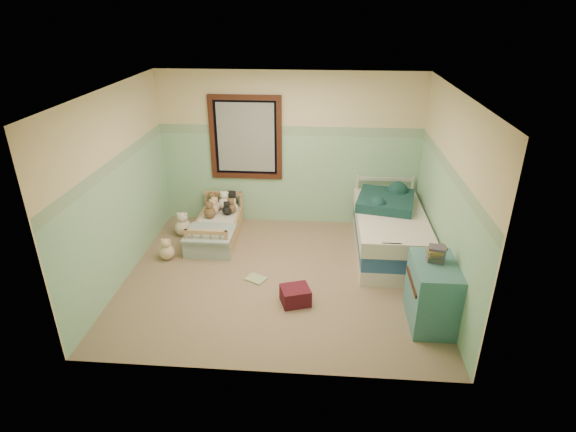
# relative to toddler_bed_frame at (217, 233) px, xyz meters

# --- Properties ---
(floor) EXTENTS (4.20, 3.60, 0.02)m
(floor) POSITION_rel_toddler_bed_frame_xyz_m (1.10, -1.05, -0.09)
(floor) COLOR #78644F
(floor) RESTS_ON ground
(ceiling) EXTENTS (4.20, 3.60, 0.02)m
(ceiling) POSITION_rel_toddler_bed_frame_xyz_m (1.10, -1.05, 2.43)
(ceiling) COLOR silver
(ceiling) RESTS_ON wall_back
(wall_back) EXTENTS (4.20, 0.04, 2.50)m
(wall_back) POSITION_rel_toddler_bed_frame_xyz_m (1.10, 0.75, 1.17)
(wall_back) COLOR beige
(wall_back) RESTS_ON floor
(wall_front) EXTENTS (4.20, 0.04, 2.50)m
(wall_front) POSITION_rel_toddler_bed_frame_xyz_m (1.10, -2.85, 1.17)
(wall_front) COLOR beige
(wall_front) RESTS_ON floor
(wall_left) EXTENTS (0.04, 3.60, 2.50)m
(wall_left) POSITION_rel_toddler_bed_frame_xyz_m (-1.00, -1.05, 1.17)
(wall_left) COLOR beige
(wall_left) RESTS_ON floor
(wall_right) EXTENTS (0.04, 3.60, 2.50)m
(wall_right) POSITION_rel_toddler_bed_frame_xyz_m (3.20, -1.05, 1.17)
(wall_right) COLOR beige
(wall_right) RESTS_ON floor
(wainscot_mint) EXTENTS (4.20, 0.01, 1.50)m
(wainscot_mint) POSITION_rel_toddler_bed_frame_xyz_m (1.10, 0.74, 0.67)
(wainscot_mint) COLOR #98C9A1
(wainscot_mint) RESTS_ON floor
(border_strip) EXTENTS (4.20, 0.01, 0.15)m
(border_strip) POSITION_rel_toddler_bed_frame_xyz_m (1.10, 0.74, 1.49)
(border_strip) COLOR #468657
(border_strip) RESTS_ON wall_back
(window_frame) EXTENTS (1.16, 0.06, 1.36)m
(window_frame) POSITION_rel_toddler_bed_frame_xyz_m (0.40, 0.71, 1.37)
(window_frame) COLOR black
(window_frame) RESTS_ON wall_back
(window_blinds) EXTENTS (0.92, 0.01, 1.12)m
(window_blinds) POSITION_rel_toddler_bed_frame_xyz_m (0.40, 0.72, 1.37)
(window_blinds) COLOR #AEAEAB
(window_blinds) RESTS_ON window_frame
(toddler_bed_frame) EXTENTS (0.65, 1.30, 0.17)m
(toddler_bed_frame) POSITION_rel_toddler_bed_frame_xyz_m (0.00, 0.00, 0.00)
(toddler_bed_frame) COLOR #9C6642
(toddler_bed_frame) RESTS_ON floor
(toddler_mattress) EXTENTS (0.59, 1.24, 0.12)m
(toddler_mattress) POSITION_rel_toddler_bed_frame_xyz_m (0.00, 0.00, 0.14)
(toddler_mattress) COLOR silver
(toddler_mattress) RESTS_ON toddler_bed_frame
(patchwork_quilt) EXTENTS (0.70, 0.65, 0.03)m
(patchwork_quilt) POSITION_rel_toddler_bed_frame_xyz_m (0.00, -0.40, 0.22)
(patchwork_quilt) COLOR #577EB0
(patchwork_quilt) RESTS_ON toddler_mattress
(plush_bed_brown) EXTENTS (0.20, 0.20, 0.20)m
(plush_bed_brown) POSITION_rel_toddler_bed_frame_xyz_m (-0.15, 0.50, 0.31)
(plush_bed_brown) COLOR brown
(plush_bed_brown) RESTS_ON toddler_mattress
(plush_bed_white) EXTENTS (0.21, 0.21, 0.21)m
(plush_bed_white) POSITION_rel_toddler_bed_frame_xyz_m (0.05, 0.50, 0.31)
(plush_bed_white) COLOR white
(plush_bed_white) RESTS_ON toddler_mattress
(plush_bed_tan) EXTENTS (0.18, 0.18, 0.18)m
(plush_bed_tan) POSITION_rel_toddler_bed_frame_xyz_m (-0.10, 0.28, 0.29)
(plush_bed_tan) COLOR beige
(plush_bed_tan) RESTS_ON toddler_mattress
(plush_bed_dark) EXTENTS (0.16, 0.16, 0.16)m
(plush_bed_dark) POSITION_rel_toddler_bed_frame_xyz_m (0.13, 0.28, 0.28)
(plush_bed_dark) COLOR black
(plush_bed_dark) RESTS_ON toddler_mattress
(plush_floor_cream) EXTENTS (0.27, 0.27, 0.27)m
(plush_floor_cream) POSITION_rel_toddler_bed_frame_xyz_m (-0.55, 0.07, 0.05)
(plush_floor_cream) COLOR beige
(plush_floor_cream) RESTS_ON floor
(plush_floor_tan) EXTENTS (0.22, 0.22, 0.22)m
(plush_floor_tan) POSITION_rel_toddler_bed_frame_xyz_m (-0.58, -0.70, 0.03)
(plush_floor_tan) COLOR beige
(plush_floor_tan) RESTS_ON floor
(twin_bed_frame) EXTENTS (0.94, 1.87, 0.22)m
(twin_bed_frame) POSITION_rel_toddler_bed_frame_xyz_m (2.65, -0.28, 0.03)
(twin_bed_frame) COLOR silver
(twin_bed_frame) RESTS_ON floor
(twin_boxspring) EXTENTS (0.94, 1.87, 0.22)m
(twin_boxspring) POSITION_rel_toddler_bed_frame_xyz_m (2.65, -0.28, 0.25)
(twin_boxspring) COLOR navy
(twin_boxspring) RESTS_ON twin_bed_frame
(twin_mattress) EXTENTS (0.97, 1.91, 0.22)m
(twin_mattress) POSITION_rel_toddler_bed_frame_xyz_m (2.65, -0.28, 0.47)
(twin_mattress) COLOR silver
(twin_mattress) RESTS_ON twin_boxspring
(teal_blanket) EXTENTS (0.95, 0.99, 0.14)m
(teal_blanket) POSITION_rel_toddler_bed_frame_xyz_m (2.60, 0.02, 0.65)
(teal_blanket) COLOR #163E37
(teal_blanket) RESTS_ON twin_mattress
(dresser) EXTENTS (0.49, 0.78, 0.78)m
(dresser) POSITION_rel_toddler_bed_frame_xyz_m (2.95, -1.88, 0.31)
(dresser) COLOR #3F7679
(dresser) RESTS_ON floor
(book_stack) EXTENTS (0.21, 0.18, 0.18)m
(book_stack) POSITION_rel_toddler_bed_frame_xyz_m (2.95, -1.80, 0.79)
(book_stack) COLOR brown
(book_stack) RESTS_ON dresser
(red_pillow) EXTENTS (0.42, 0.39, 0.22)m
(red_pillow) POSITION_rel_toddler_bed_frame_xyz_m (1.36, -1.64, 0.02)
(red_pillow) COLOR maroon
(red_pillow) RESTS_ON floor
(floor_book) EXTENTS (0.32, 0.30, 0.02)m
(floor_book) POSITION_rel_toddler_bed_frame_xyz_m (0.79, -1.15, -0.07)
(floor_book) COLOR yellow
(floor_book) RESTS_ON floor
(extra_plush_0) EXTENTS (0.17, 0.17, 0.17)m
(extra_plush_0) POSITION_rel_toddler_bed_frame_xyz_m (0.20, 0.38, 0.29)
(extra_plush_0) COLOR beige
(extra_plush_0) RESTS_ON toddler_mattress
(extra_plush_1) EXTENTS (0.18, 0.18, 0.18)m
(extra_plush_1) POSITION_rel_toddler_bed_frame_xyz_m (0.18, 0.35, 0.29)
(extra_plush_1) COLOR brown
(extra_plush_1) RESTS_ON toddler_mattress
(extra_plush_2) EXTENTS (0.19, 0.19, 0.19)m
(extra_plush_2) POSITION_rel_toddler_bed_frame_xyz_m (-0.12, 0.14, 0.30)
(extra_plush_2) COLOR brown
(extra_plush_2) RESTS_ON toddler_mattress
(extra_plush_3) EXTENTS (0.22, 0.22, 0.22)m
(extra_plush_3) POSITION_rel_toddler_bed_frame_xyz_m (0.16, 0.53, 0.31)
(extra_plush_3) COLOR black
(extra_plush_3) RESTS_ON toddler_mattress
(extra_plush_4) EXTENTS (0.17, 0.17, 0.17)m
(extra_plush_4) POSITION_rel_toddler_bed_frame_xyz_m (0.07, 0.52, 0.29)
(extra_plush_4) COLOR beige
(extra_plush_4) RESTS_ON toddler_mattress
(extra_plush_5) EXTENTS (0.17, 0.17, 0.17)m
(extra_plush_5) POSITION_rel_toddler_bed_frame_xyz_m (-0.10, 0.40, 0.29)
(extra_plush_5) COLOR beige
(extra_plush_5) RESTS_ON toddler_mattress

